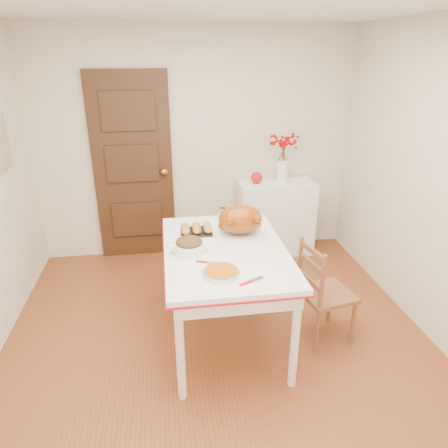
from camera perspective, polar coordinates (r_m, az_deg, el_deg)
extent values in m
cube|color=brown|center=(3.36, -0.16, -18.38)|extent=(3.50, 4.00, 0.00)
cube|color=beige|center=(4.62, -3.90, 10.75)|extent=(3.50, 0.00, 2.50)
cube|color=#371B11|center=(4.64, -12.52, 7.52)|extent=(0.85, 0.06, 2.06)
cube|color=tan|center=(4.01, -28.76, 9.81)|extent=(0.03, 0.35, 0.45)
cube|color=white|center=(4.81, 7.19, 0.86)|extent=(0.86, 0.38, 0.86)
sphere|color=red|center=(4.58, 4.57, 6.43)|extent=(0.13, 0.13, 0.13)
cylinder|color=#AF5108|center=(2.77, -0.40, -6.60)|extent=(0.28, 0.28, 0.05)
cylinder|color=white|center=(3.66, -0.22, 1.45)|extent=(0.08, 0.08, 0.11)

